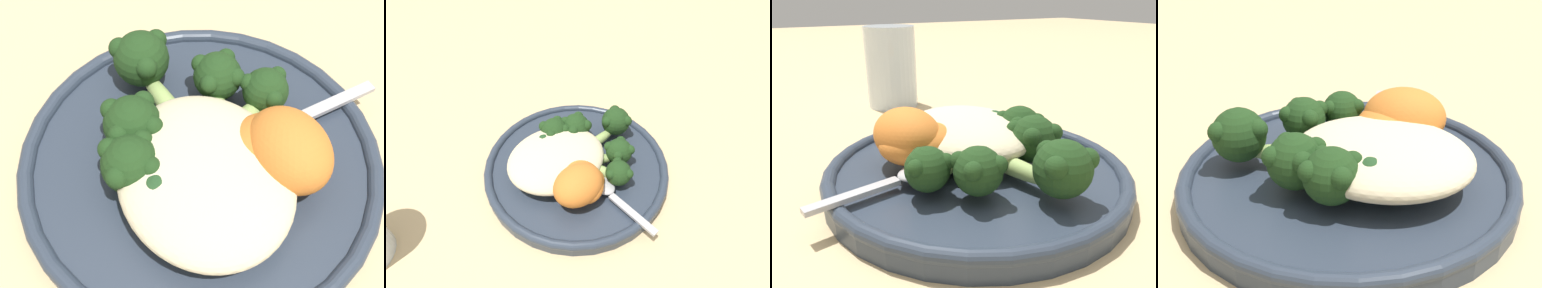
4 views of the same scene
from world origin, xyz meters
TOP-DOWN VIEW (x-y plane):
  - ground_plane at (0.00, 0.00)m, footprint 4.00×4.00m
  - plate at (-0.01, -0.01)m, footprint 0.26×0.26m
  - quinoa_mound at (-0.03, -0.01)m, footprint 0.14×0.12m
  - broccoli_stalk_0 at (0.01, -0.06)m, footprint 0.07×0.09m
  - broccoli_stalk_1 at (0.03, -0.04)m, footprint 0.10×0.06m
  - broccoli_stalk_2 at (0.07, 0.00)m, footprint 0.12×0.05m
  - broccoli_stalk_3 at (0.02, 0.02)m, footprint 0.07×0.07m
  - broccoli_stalk_4 at (-0.01, 0.03)m, footprint 0.04×0.09m
  - sweet_potato_chunk_0 at (-0.02, -0.06)m, footprint 0.07×0.07m
  - sweet_potato_chunk_1 at (-0.03, -0.07)m, footprint 0.08×0.06m
  - sweet_potato_chunk_2 at (-0.03, -0.06)m, footprint 0.07×0.08m
  - kale_tuft at (-0.04, 0.01)m, footprint 0.05×0.05m
  - spoon at (-0.00, -0.08)m, footprint 0.04×0.11m

SIDE VIEW (x-z plane):
  - ground_plane at x=0.00m, z-range 0.00..0.00m
  - plate at x=-0.01m, z-range 0.00..0.02m
  - spoon at x=0.00m, z-range 0.02..0.03m
  - sweet_potato_chunk_0 at x=-0.02m, z-range 0.02..0.05m
  - broccoli_stalk_0 at x=0.01m, z-range 0.02..0.05m
  - kale_tuft at x=-0.04m, z-range 0.02..0.05m
  - broccoli_stalk_1 at x=0.03m, z-range 0.02..0.06m
  - quinoa_mound at x=-0.03m, z-range 0.02..0.06m
  - sweet_potato_chunk_2 at x=-0.03m, z-range 0.02..0.06m
  - broccoli_stalk_4 at x=-0.01m, z-range 0.02..0.06m
  - broccoli_stalk_2 at x=0.07m, z-range 0.02..0.06m
  - broccoli_stalk_3 at x=0.02m, z-range 0.02..0.06m
  - sweet_potato_chunk_1 at x=-0.03m, z-range 0.02..0.07m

